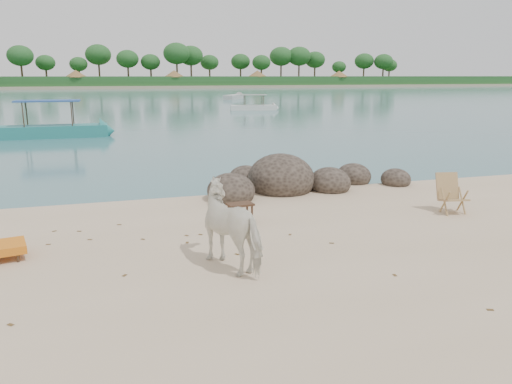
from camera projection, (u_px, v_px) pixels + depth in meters
water at (119, 94)px, 92.53m from camera, size 400.00×400.00×0.00m
far_shore at (112, 86)px, 167.15m from camera, size 420.00×90.00×1.40m
far_scenery at (113, 76)px, 135.38m from camera, size 420.00×18.00×9.50m
boulders at (289, 181)px, 14.86m from camera, size 6.51×3.03×1.47m
cow at (236, 227)px, 8.81m from camera, size 1.48×1.94×1.49m
side_table at (240, 215)px, 11.45m from camera, size 0.63×0.45×0.47m
deck_chair at (454, 195)px, 12.24m from camera, size 0.73×0.78×0.97m
boat_near at (48, 107)px, 27.60m from camera, size 6.89×1.56×3.35m
boat_mid at (254, 97)px, 49.70m from camera, size 5.26×1.91×2.52m
boat_far at (234, 96)px, 73.46m from camera, size 4.68×6.16×0.74m
dead_leaves at (182, 250)px, 9.79m from camera, size 6.74×6.07×0.00m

